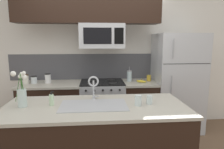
{
  "coord_description": "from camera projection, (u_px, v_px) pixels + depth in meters",
  "views": [
    {
      "loc": [
        -0.12,
        -2.55,
        1.65
      ],
      "look_at": [
        0.12,
        0.27,
        1.16
      ],
      "focal_mm": 32.0,
      "sensor_mm": 36.0,
      "label": 1
    }
  ],
  "objects": [
    {
      "name": "rear_partition",
      "position": [
        117.0,
        58.0,
        3.86
      ],
      "size": [
        5.2,
        0.1,
        2.6
      ],
      "primitive_type": "cube",
      "color": "silver",
      "rests_on": "ground"
    },
    {
      "name": "splash_band",
      "position": [
        101.0,
        67.0,
        3.8
      ],
      "size": [
        3.38,
        0.01,
        0.48
      ],
      "primitive_type": "cube",
      "color": "#4C4C51",
      "rests_on": "rear_partition"
    },
    {
      "name": "back_counter_left",
      "position": [
        52.0,
        108.0,
        3.53
      ],
      "size": [
        1.05,
        0.65,
        0.91
      ],
      "color": "black",
      "rests_on": "ground"
    },
    {
      "name": "back_counter_right",
      "position": [
        139.0,
        106.0,
        3.66
      ],
      "size": [
        0.61,
        0.65,
        0.91
      ],
      "color": "black",
      "rests_on": "ground"
    },
    {
      "name": "stove_range",
      "position": [
        102.0,
        107.0,
        3.6
      ],
      "size": [
        0.76,
        0.64,
        0.93
      ],
      "color": "#B7BABF",
      "rests_on": "ground"
    },
    {
      "name": "microwave",
      "position": [
        102.0,
        36.0,
        3.36
      ],
      "size": [
        0.74,
        0.4,
        0.4
      ],
      "color": "#B7BABF"
    },
    {
      "name": "upper_cabinet_band",
      "position": [
        88.0,
        5.0,
        3.23
      ],
      "size": [
        2.36,
        0.34,
        0.6
      ],
      "primitive_type": "cube",
      "color": "black"
    },
    {
      "name": "refrigerator",
      "position": [
        177.0,
        82.0,
        3.67
      ],
      "size": [
        0.83,
        0.74,
        1.76
      ],
      "color": "#B7BABF",
      "rests_on": "ground"
    },
    {
      "name": "storage_jar_tall",
      "position": [
        26.0,
        79.0,
        3.4
      ],
      "size": [
        0.1,
        0.1,
        0.16
      ],
      "color": "silver",
      "rests_on": "back_counter_left"
    },
    {
      "name": "storage_jar_medium",
      "position": [
        34.0,
        80.0,
        3.45
      ],
      "size": [
        0.1,
        0.1,
        0.13
      ],
      "color": "silver",
      "rests_on": "back_counter_left"
    },
    {
      "name": "storage_jar_short",
      "position": [
        48.0,
        78.0,
        3.46
      ],
      "size": [
        0.1,
        0.1,
        0.17
      ],
      "color": "silver",
      "rests_on": "back_counter_left"
    },
    {
      "name": "banana_bunch",
      "position": [
        142.0,
        81.0,
        3.52
      ],
      "size": [
        0.19,
        0.12,
        0.07
      ],
      "color": "yellow",
      "rests_on": "back_counter_right"
    },
    {
      "name": "french_press",
      "position": [
        129.0,
        76.0,
        3.61
      ],
      "size": [
        0.09,
        0.09,
        0.27
      ],
      "color": "silver",
      "rests_on": "back_counter_right"
    },
    {
      "name": "coffee_tin",
      "position": [
        149.0,
        78.0,
        3.64
      ],
      "size": [
        0.08,
        0.08,
        0.11
      ],
      "primitive_type": "cylinder",
      "color": "gold",
      "rests_on": "back_counter_right"
    },
    {
      "name": "island_counter",
      "position": [
        96.0,
        142.0,
        2.36
      ],
      "size": [
        2.09,
        0.9,
        0.91
      ],
      "color": "black",
      "rests_on": "ground"
    },
    {
      "name": "kitchen_sink",
      "position": [
        94.0,
        111.0,
        2.3
      ],
      "size": [
        0.76,
        0.44,
        0.16
      ],
      "color": "#ADAFB5",
      "rests_on": "island_counter"
    },
    {
      "name": "sink_faucet",
      "position": [
        94.0,
        85.0,
        2.46
      ],
      "size": [
        0.14,
        0.14,
        0.31
      ],
      "color": "#B7BABF",
      "rests_on": "island_counter"
    },
    {
      "name": "dish_soap_bottle",
      "position": [
        52.0,
        100.0,
        2.28
      ],
      "size": [
        0.06,
        0.05,
        0.16
      ],
      "color": "beige",
      "rests_on": "island_counter"
    },
    {
      "name": "drinking_glass",
      "position": [
        138.0,
        100.0,
        2.28
      ],
      "size": [
        0.08,
        0.08,
        0.12
      ],
      "color": "silver",
      "rests_on": "island_counter"
    },
    {
      "name": "spare_glass",
      "position": [
        149.0,
        100.0,
        2.34
      ],
      "size": [
        0.07,
        0.07,
        0.1
      ],
      "color": "silver",
      "rests_on": "island_counter"
    },
    {
      "name": "flower_vase",
      "position": [
        22.0,
        94.0,
        2.22
      ],
      "size": [
        0.16,
        0.11,
        0.41
      ],
      "color": "silver",
      "rests_on": "island_counter"
    }
  ]
}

